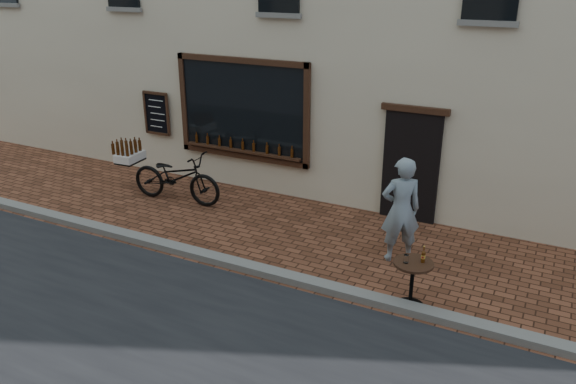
% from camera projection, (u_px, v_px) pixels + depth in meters
% --- Properties ---
extents(ground, '(90.00, 90.00, 0.00)m').
position_uv_depth(ground, '(236.00, 274.00, 9.30)').
color(ground, '#4D2819').
rests_on(ground, ground).
extents(kerb, '(90.00, 0.25, 0.12)m').
position_uv_depth(kerb, '(242.00, 265.00, 9.44)').
color(kerb, slate).
rests_on(kerb, ground).
extents(cargo_bicycle, '(2.54, 0.89, 1.19)m').
position_uv_depth(cargo_bicycle, '(174.00, 176.00, 12.04)').
color(cargo_bicycle, black).
rests_on(cargo_bicycle, ground).
extents(bistro_table, '(0.58, 0.58, 1.00)m').
position_uv_depth(bistro_table, '(413.00, 275.00, 8.20)').
color(bistro_table, black).
rests_on(bistro_table, ground).
extents(pedestrian, '(0.81, 0.74, 1.86)m').
position_uv_depth(pedestrian, '(401.00, 210.00, 9.44)').
color(pedestrian, gray).
rests_on(pedestrian, ground).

